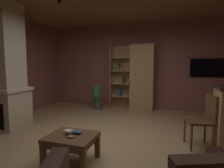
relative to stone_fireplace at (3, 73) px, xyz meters
name	(u,v)px	position (x,y,z in m)	size (l,w,h in m)	color
floor	(105,143)	(2.46, -0.11, -1.26)	(6.03, 5.95, 0.02)	tan
wall_back	(136,66)	(2.46, 2.90, 0.13)	(6.15, 0.06, 2.76)	#8E544C
window_pane_back	(129,74)	(2.23, 2.87, -0.12)	(0.77, 0.01, 0.85)	white
stone_fireplace	(3,73)	(0.00, 0.00, 0.00)	(0.99, 0.78, 2.76)	#BCAD8E
bookshelf_cabinet	(139,78)	(2.61, 2.63, -0.23)	(1.39, 0.41, 2.06)	tan
coffee_table	(71,141)	(2.21, -0.88, -0.93)	(0.70, 0.58, 0.40)	brown
table_book_0	(71,137)	(2.25, -0.95, -0.84)	(0.10, 0.09, 0.02)	brown
table_book_1	(77,132)	(2.27, -0.80, -0.81)	(0.13, 0.10, 0.02)	#2D4C8C
table_book_2	(68,131)	(2.16, -0.86, -0.79)	(0.12, 0.10, 0.02)	beige
dining_chair	(204,117)	(4.14, 0.26, -0.72)	(0.51, 0.51, 0.92)	brown
potted_floor_plant	(97,96)	(1.31, 2.27, -0.82)	(0.32, 0.36, 0.77)	#4C4C51
wall_mounted_tv	(208,68)	(4.59, 2.84, 0.09)	(0.97, 0.06, 0.55)	black
track_light_spot_0	(15,6)	(0.32, 0.12, 1.44)	(0.07, 0.07, 0.09)	black
track_light_spot_1	(59,1)	(1.41, 0.12, 1.44)	(0.07, 0.07, 0.09)	black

